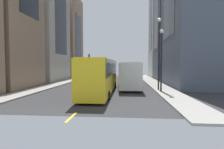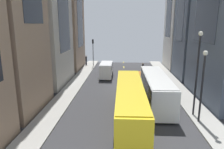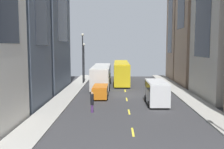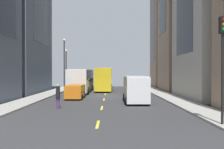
{
  "view_description": "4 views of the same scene",
  "coord_description": "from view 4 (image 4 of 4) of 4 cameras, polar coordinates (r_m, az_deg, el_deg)",
  "views": [
    {
      "loc": [
        -3.18,
        30.9,
        2.99
      ],
      "look_at": [
        -0.62,
        0.26,
        1.41
      ],
      "focal_mm": 28.57,
      "sensor_mm": 36.0,
      "label": 1
    },
    {
      "loc": [
        0.37,
        29.87,
        9.02
      ],
      "look_at": [
        1.84,
        0.22,
        1.95
      ],
      "focal_mm": 33.55,
      "sensor_mm": 36.0,
      "label": 2
    },
    {
      "loc": [
        -1.2,
        -33.89,
        6.37
      ],
      "look_at": [
        -1.9,
        4.33,
        2.2
      ],
      "focal_mm": 42.03,
      "sensor_mm": 36.0,
      "label": 3
    },
    {
      "loc": [
        0.73,
        -28.04,
        2.95
      ],
      "look_at": [
        0.92,
        5.73,
        2.63
      ],
      "focal_mm": 37.04,
      "sensor_mm": 36.0,
      "label": 4
    }
  ],
  "objects": [
    {
      "name": "lane_stripe_7",
      "position": [
        49.13,
        -1.18,
        -2.89
      ],
      "size": [
        0.16,
        2.0,
        0.01
      ],
      "primitive_type": "cube",
      "color": "yellow",
      "rests_on": "ground"
    },
    {
      "name": "lane_stripe_5",
      "position": [
        37.16,
        -1.46,
        -4.0
      ],
      "size": [
        0.16,
        2.0,
        0.01
      ],
      "primitive_type": "cube",
      "color": "yellow",
      "rests_on": "ground"
    },
    {
      "name": "building_east_3",
      "position": [
        47.74,
        14.4,
        10.52
      ],
      "size": [
        7.25,
        7.14,
        22.48
      ],
      "color": "#937760",
      "rests_on": "ground"
    },
    {
      "name": "ground_plane",
      "position": [
        28.2,
        -1.82,
        -5.46
      ],
      "size": [
        41.75,
        41.75,
        0.0
      ],
      "primitive_type": "plane",
      "color": "#333335"
    },
    {
      "name": "pedestrian_crossing_near",
      "position": [
        19.36,
        -13.2,
        -5.08
      ],
      "size": [
        0.33,
        0.33,
        1.99
      ],
      "rotation": [
        0.0,
        0.0,
        5.49
      ],
      "color": "#593372",
      "rests_on": "ground"
    },
    {
      "name": "streetcar_yellow",
      "position": [
        39.55,
        -1.95,
        -0.66
      ],
      "size": [
        2.7,
        13.6,
        3.59
      ],
      "color": "yellow",
      "rests_on": "ground"
    },
    {
      "name": "lane_stripe_2",
      "position": [
        19.28,
        -2.53,
        -8.25
      ],
      "size": [
        0.16,
        2.0,
        0.01
      ],
      "primitive_type": "cube",
      "color": "yellow",
      "rests_on": "ground"
    },
    {
      "name": "city_bus_white",
      "position": [
        34.64,
        -7.47,
        -1.02
      ],
      "size": [
        2.8,
        11.66,
        3.35
      ],
      "color": "silver",
      "rests_on": "ground"
    },
    {
      "name": "delivery_van_white",
      "position": [
        22.51,
        5.85,
        -3.13
      ],
      "size": [
        2.25,
        5.06,
        2.58
      ],
      "color": "white",
      "rests_on": "ground"
    },
    {
      "name": "lane_stripe_1",
      "position": [
        13.39,
        -3.54,
        -12.17
      ],
      "size": [
        0.16,
        2.0,
        0.01
      ],
      "primitive_type": "cube",
      "color": "yellow",
      "rests_on": "ground"
    },
    {
      "name": "lane_stripe_4",
      "position": [
        31.19,
        -1.68,
        -4.88
      ],
      "size": [
        0.16,
        2.0,
        0.01
      ],
      "primitive_type": "cube",
      "color": "yellow",
      "rests_on": "ground"
    },
    {
      "name": "streetlamp_near",
      "position": [
        38.61,
        -11.72,
        3.76
      ],
      "size": [
        0.44,
        0.44,
        8.29
      ],
      "color": "black",
      "rests_on": "ground"
    },
    {
      "name": "sidewalk_east",
      "position": [
        29.02,
        13.48,
        -5.16
      ],
      "size": [
        2.49,
        44.0,
        0.15
      ],
      "primitive_type": "cube",
      "color": "#9E9B93",
      "rests_on": "ground"
    },
    {
      "name": "building_east_1",
      "position": [
        29.94,
        24.15,
        16.51
      ],
      "size": [
        7.18,
        10.33,
        22.42
      ],
      "color": "#B7B2A8",
      "rests_on": "ground"
    },
    {
      "name": "sidewalk_west",
      "position": [
        29.4,
        -16.91,
        -5.1
      ],
      "size": [
        2.49,
        44.0,
        0.15
      ],
      "primitive_type": "cube",
      "color": "#9E9B93",
      "rests_on": "ground"
    },
    {
      "name": "traffic_light_near_corner",
      "position": [
        13.86,
        25.68,
        5.61
      ],
      "size": [
        0.32,
        0.44,
        5.8
      ],
      "color": "black",
      "rests_on": "ground"
    },
    {
      "name": "streetlamp_far",
      "position": [
        40.11,
        -11.27,
        2.42
      ],
      "size": [
        0.44,
        0.44,
        6.69
      ],
      "color": "black",
      "rests_on": "ground"
    },
    {
      "name": "car_orange_0",
      "position": [
        26.17,
        -9.03,
        -3.93
      ],
      "size": [
        1.95,
        4.01,
        1.55
      ],
      "color": "orange",
      "rests_on": "ground"
    },
    {
      "name": "lane_stripe_3",
      "position": [
        25.22,
        -2.0,
        -6.16
      ],
      "size": [
        0.16,
        2.0,
        0.01
      ],
      "primitive_type": "cube",
      "color": "yellow",
      "rests_on": "ground"
    },
    {
      "name": "lane_stripe_6",
      "position": [
        43.14,
        -1.3,
        -3.37
      ],
      "size": [
        0.16,
        2.0,
        0.01
      ],
      "primitive_type": "cube",
      "color": "yellow",
      "rests_on": "ground"
    }
  ]
}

